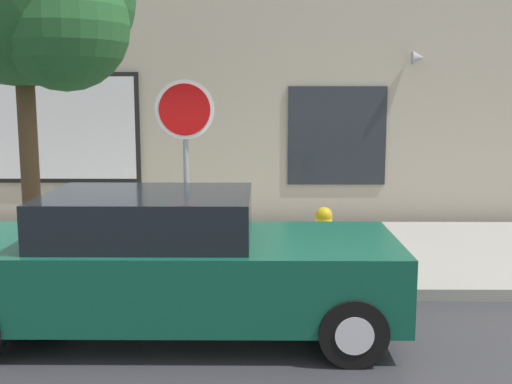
% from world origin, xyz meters
% --- Properties ---
extents(ground_plane, '(60.00, 60.00, 0.00)m').
position_xyz_m(ground_plane, '(0.00, 0.00, 0.00)').
color(ground_plane, '#333338').
extents(sidewalk, '(20.00, 4.00, 0.15)m').
position_xyz_m(sidewalk, '(0.00, 3.00, 0.07)').
color(sidewalk, gray).
rests_on(sidewalk, ground).
extents(building_facade, '(20.00, 0.67, 7.00)m').
position_xyz_m(building_facade, '(-0.02, 5.50, 3.48)').
color(building_facade, '#B2A893').
rests_on(building_facade, ground).
extents(parked_car, '(4.60, 1.83, 1.46)m').
position_xyz_m(parked_car, '(0.36, 0.03, 0.72)').
color(parked_car, '#0F4C38').
rests_on(parked_car, ground).
extents(fire_hydrant, '(0.30, 0.44, 0.81)m').
position_xyz_m(fire_hydrant, '(2.16, 2.03, 0.55)').
color(fire_hydrant, yellow).
rests_on(fire_hydrant, sidewalk).
extents(street_tree, '(2.82, 2.40, 4.52)m').
position_xyz_m(street_tree, '(-1.52, 1.69, 3.52)').
color(street_tree, '#4C3823').
rests_on(street_tree, sidewalk).
extents(stop_sign, '(0.76, 0.10, 2.49)m').
position_xyz_m(stop_sign, '(0.34, 1.84, 1.91)').
color(stop_sign, gray).
rests_on(stop_sign, sidewalk).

